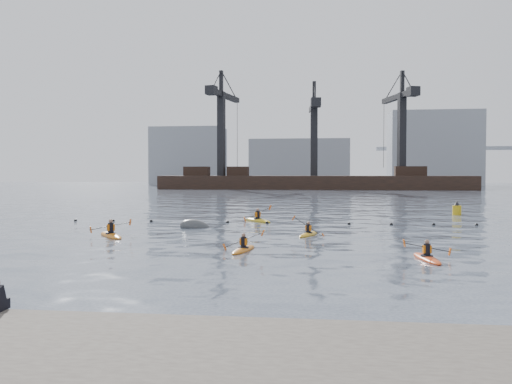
# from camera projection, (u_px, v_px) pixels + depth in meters

# --- Properties ---
(ground) EXTENTS (400.00, 400.00, 0.00)m
(ground) POSITION_uv_depth(u_px,v_px,m) (258.00, 287.00, 17.67)
(ground) COLOR #323A49
(ground) RESTS_ON ground
(float_line) EXTENTS (33.24, 0.73, 0.24)m
(float_line) POSITION_uv_depth(u_px,v_px,m) (287.00, 223.00, 40.08)
(float_line) COLOR black
(float_line) RESTS_ON ground
(barge_pier) EXTENTS (72.00, 19.30, 29.50)m
(barge_pier) POSITION_uv_depth(u_px,v_px,m) (313.00, 181.00, 126.73)
(barge_pier) COLOR black
(barge_pier) RESTS_ON ground
(skyline) EXTENTS (141.00, 28.00, 22.00)m
(skyline) POSITION_uv_depth(u_px,v_px,m) (323.00, 155.00, 166.12)
(skyline) COLOR gray
(skyline) RESTS_ON ground
(kayaker_0) EXTENTS (2.08, 3.07, 1.16)m
(kayaker_0) POSITION_uv_depth(u_px,v_px,m) (244.00, 249.00, 25.96)
(kayaker_0) COLOR #CB6A13
(kayaker_0) RESTS_ON ground
(kayaker_2) EXTENTS (2.78, 3.35, 1.17)m
(kayaker_2) POSITION_uv_depth(u_px,v_px,m) (111.00, 235.00, 31.80)
(kayaker_2) COLOR orange
(kayaker_2) RESTS_ON ground
(kayaker_3) EXTENTS (2.05, 3.01, 1.28)m
(kayaker_3) POSITION_uv_depth(u_px,v_px,m) (308.00, 234.00, 32.44)
(kayaker_3) COLOR gold
(kayaker_3) RESTS_ON ground
(kayaker_4) EXTENTS (2.08, 3.16, 1.00)m
(kayaker_4) POSITION_uv_depth(u_px,v_px,m) (427.00, 258.00, 23.27)
(kayaker_4) COLOR #DE4314
(kayaker_4) RESTS_ON ground
(kayaker_5) EXTENTS (2.74, 3.25, 1.34)m
(kayaker_5) POSITION_uv_depth(u_px,v_px,m) (258.00, 220.00, 41.95)
(kayaker_5) COLOR gold
(kayaker_5) RESTS_ON ground
(mooring_buoy) EXTENTS (2.68, 2.19, 1.52)m
(mooring_buoy) POSITION_uv_depth(u_px,v_px,m) (195.00, 228.00, 37.02)
(mooring_buoy) COLOR #414346
(mooring_buoy) RESTS_ON ground
(nav_buoy) EXTENTS (0.77, 0.77, 1.40)m
(nav_buoy) POSITION_uv_depth(u_px,v_px,m) (457.00, 210.00, 48.35)
(nav_buoy) COLOR gold
(nav_buoy) RESTS_ON ground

